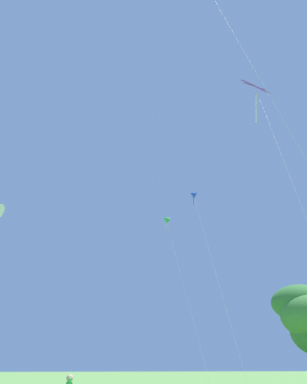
# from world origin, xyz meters

# --- Properties ---
(kite_green_small) EXTENTS (3.15, 7.13, 20.00)m
(kite_green_small) POSITION_xyz_m (10.92, 40.80, 19.36)
(kite_green_small) COLOR green
(kite_green_small) RESTS_ON ground_plane
(kite_blue_delta) EXTENTS (1.18, 10.32, 21.52)m
(kite_blue_delta) POSITION_xyz_m (13.18, 35.86, 20.90)
(kite_blue_delta) COLOR blue
(kite_blue_delta) RESTS_ON ground_plane
(kite_purple_streamer) EXTENTS (3.09, 7.81, 20.07)m
(kite_purple_streamer) POSITION_xyz_m (10.96, 14.84, 18.38)
(kite_purple_streamer) COLOR purple
(kite_purple_streamer) RESTS_ON ground_plane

